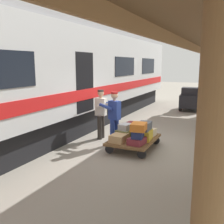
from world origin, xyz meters
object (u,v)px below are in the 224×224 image
Objects in this scene: porter_by_door at (101,112)px; baggage_tug at (191,99)px; suitcase_red_plastic at (131,130)px; suitcase_maroon_trunk at (132,125)px; suitcase_tan_vintage at (119,138)px; luggage_cart at (134,140)px; suitcase_olive_duffel at (125,133)px; suitcase_navy_fabric at (138,134)px; suitcase_orange_carryall at (139,127)px; suitcase_burgundy_valise at (137,141)px; suitcase_cream_canvas at (148,132)px; train_car at (49,78)px; suitcase_yellow_case at (143,135)px; suitcase_slate_roller at (144,126)px; suitcase_gray_aluminum at (126,127)px; porter_in_overalls at (114,116)px.

baggage_tug is at bearing -105.56° from porter_by_door.
suitcase_maroon_trunk is (-0.03, -0.01, 0.19)m from suitcase_red_plastic.
suitcase_maroon_trunk reaches higher than suitcase_tan_vintage.
baggage_tug is at bearing -94.17° from luggage_cart.
suitcase_olive_duffel is 0.77m from suitcase_navy_fabric.
porter_by_door is at bearing 74.44° from baggage_tug.
suitcase_red_plastic is 1.04× the size of suitcase_orange_carryall.
suitcase_navy_fabric is at bearing 88.15° from baggage_tug.
suitcase_maroon_trunk reaches higher than suitcase_burgundy_valise.
suitcase_navy_fabric is (-0.02, 0.98, 0.19)m from suitcase_cream_canvas.
suitcase_navy_fabric reaches higher than suitcase_burgundy_valise.
suitcase_tan_vintage is at bearing 165.09° from train_car.
suitcase_yellow_case is 0.27m from suitcase_slate_roller.
train_car is 38.71× the size of suitcase_red_plastic.
suitcase_olive_duffel is 1.29× the size of suitcase_cream_canvas.
suitcase_slate_roller is (-0.59, -0.02, 0.29)m from suitcase_olive_duffel.
suitcase_yellow_case is 1.84m from porter_by_door.
porter_by_door is at bearing -173.39° from train_car.
suitcase_slate_roller is (-0.03, 0.47, 0.30)m from suitcase_cream_canvas.
suitcase_tan_vintage reaches higher than suitcase_cream_canvas.
suitcase_gray_aluminum reaches higher than suitcase_burgundy_valise.
suitcase_yellow_case reaches higher than luggage_cart.
suitcase_slate_roller is at bearing -176.10° from luggage_cart.
suitcase_gray_aluminum is 0.79× the size of suitcase_orange_carryall.
suitcase_cream_canvas is 1.76m from porter_by_door.
suitcase_red_plastic is at bearing 83.33° from baggage_tug.
train_car is at bearing 61.54° from baggage_tug.
suitcase_maroon_trunk is at bearing -63.59° from luggage_cart.
suitcase_navy_fabric is (-3.69, 0.83, -1.44)m from train_car.
suitcase_cream_canvas is at bearing 180.00° from suitcase_red_plastic.
suitcase_gray_aluminum reaches higher than suitcase_tan_vintage.
suitcase_orange_carryall is (-0.01, 0.54, 0.10)m from suitcase_slate_roller.
porter_in_overalls is (1.03, -0.18, 0.46)m from suitcase_yellow_case.
suitcase_slate_roller is (-0.03, -0.02, 0.26)m from suitcase_yellow_case.
baggage_tug is (-0.56, -7.63, 0.35)m from luggage_cart.
suitcase_maroon_trunk reaches higher than suitcase_yellow_case.
suitcase_red_plastic is at bearing -60.41° from luggage_cart.
suitcase_cream_canvas reaches higher than suitcase_burgundy_valise.
suitcase_red_plastic is at bearing -38.48° from suitcase_slate_roller.
suitcase_yellow_case is 1.23× the size of suitcase_navy_fabric.
suitcase_olive_duffel is 0.88m from suitcase_orange_carryall.
suitcase_maroon_trunk is at bearing -93.52° from suitcase_olive_duffel.
suitcase_red_plastic is at bearing -89.00° from suitcase_gray_aluminum.
luggage_cart is 0.83m from suitcase_orange_carryall.
porter_by_door is (-1.99, -0.23, -1.14)m from train_car.
suitcase_olive_duffel is at bearing 159.06° from porter_in_overalls.
suitcase_tan_vintage is 1.63m from porter_by_door.
porter_in_overalls is (1.05, -0.67, 0.30)m from suitcase_navy_fabric.
suitcase_olive_duffel is 0.56m from suitcase_yellow_case.
suitcase_navy_fabric reaches higher than luggage_cart.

